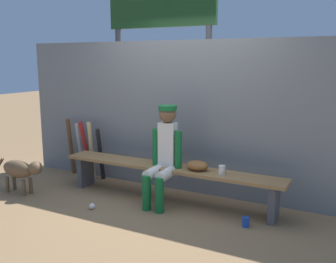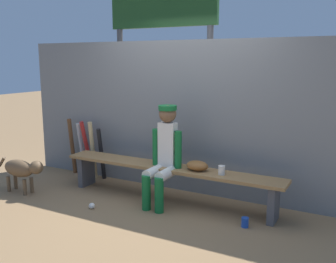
% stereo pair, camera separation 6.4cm
% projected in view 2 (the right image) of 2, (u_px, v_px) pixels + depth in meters
% --- Properties ---
extents(ground_plane, '(30.00, 30.00, 0.00)m').
position_uv_depth(ground_plane, '(168.00, 201.00, 4.98)').
color(ground_plane, olive).
extents(chainlink_fence, '(5.33, 0.03, 2.07)m').
position_uv_depth(chainlink_fence, '(185.00, 118.00, 5.20)').
color(chainlink_fence, slate).
rests_on(chainlink_fence, ground_plane).
extents(dugout_bench, '(3.01, 0.36, 0.47)m').
position_uv_depth(dugout_bench, '(168.00, 173.00, 4.91)').
color(dugout_bench, olive).
rests_on(dugout_bench, ground_plane).
extents(player_seated, '(0.41, 0.55, 1.26)m').
position_uv_depth(player_seated, '(164.00, 152.00, 4.76)').
color(player_seated, silver).
rests_on(player_seated, ground_plane).
extents(baseball_glove, '(0.28, 0.20, 0.12)m').
position_uv_depth(baseball_glove, '(197.00, 166.00, 4.69)').
color(baseball_glove, brown).
rests_on(baseball_glove, dugout_bench).
extents(bat_aluminum_black, '(0.08, 0.20, 0.81)m').
position_uv_depth(bat_aluminum_black, '(101.00, 154.00, 5.79)').
color(bat_aluminum_black, black).
rests_on(bat_aluminum_black, ground_plane).
extents(bat_wood_natural, '(0.07, 0.16, 0.89)m').
position_uv_depth(bat_wood_natural, '(93.00, 150.00, 5.85)').
color(bat_wood_natural, tan).
rests_on(bat_wood_natural, ground_plane).
extents(bat_aluminum_red, '(0.11, 0.26, 0.89)m').
position_uv_depth(bat_aluminum_red, '(87.00, 149.00, 5.96)').
color(bat_aluminum_red, '#B22323').
rests_on(bat_aluminum_red, ground_plane).
extents(bat_aluminum_silver, '(0.09, 0.21, 0.84)m').
position_uv_depth(bat_aluminum_silver, '(82.00, 149.00, 6.05)').
color(bat_aluminum_silver, '#B7B7BC').
rests_on(bat_aluminum_silver, ground_plane).
extents(bat_wood_dark, '(0.07, 0.15, 0.90)m').
position_uv_depth(bat_wood_dark, '(72.00, 146.00, 6.11)').
color(bat_wood_dark, brown).
rests_on(bat_wood_dark, ground_plane).
extents(baseball, '(0.07, 0.07, 0.07)m').
position_uv_depth(baseball, '(92.00, 206.00, 4.71)').
color(baseball, white).
rests_on(baseball, ground_plane).
extents(cup_on_ground, '(0.08, 0.08, 0.11)m').
position_uv_depth(cup_on_ground, '(245.00, 222.00, 4.19)').
color(cup_on_ground, '#1E47AD').
rests_on(cup_on_ground, ground_plane).
extents(cup_on_bench, '(0.08, 0.08, 0.11)m').
position_uv_depth(cup_on_bench, '(222.00, 170.00, 4.51)').
color(cup_on_bench, silver).
rests_on(cup_on_bench, dugout_bench).
extents(scoreboard, '(2.21, 0.27, 3.32)m').
position_uv_depth(scoreboard, '(166.00, 28.00, 6.24)').
color(scoreboard, '#3F3F42').
rests_on(scoreboard, ground_plane).
extents(dog, '(0.84, 0.20, 0.49)m').
position_uv_depth(dog, '(22.00, 169.00, 5.23)').
color(dog, brown).
rests_on(dog, ground_plane).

